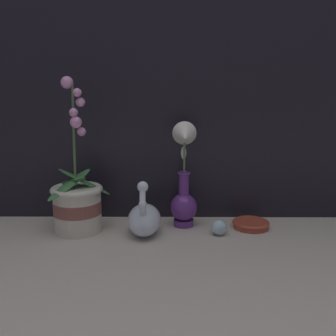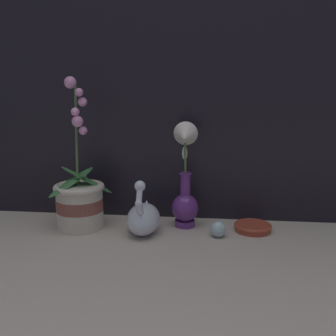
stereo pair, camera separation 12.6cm
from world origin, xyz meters
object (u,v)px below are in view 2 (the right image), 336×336
amber_dish (253,227)px  blue_vase (185,185)px  orchid_potted_plant (80,199)px  glass_sphere (218,229)px  swan_figurine (143,217)px

amber_dish → blue_vase: bearing=177.5°
orchid_potted_plant → glass_sphere: (0.46, -0.03, -0.07)m
orchid_potted_plant → amber_dish: bearing=3.1°
glass_sphere → amber_dish: size_ratio=0.41×
orchid_potted_plant → glass_sphere: orchid_potted_plant is taller
orchid_potted_plant → swan_figurine: (0.22, -0.03, -0.04)m
orchid_potted_plant → glass_sphere: bearing=-4.1°
swan_figurine → amber_dish: (0.36, 0.06, -0.04)m
swan_figurine → blue_vase: 0.17m
glass_sphere → amber_dish: bearing=29.2°
glass_sphere → amber_dish: (0.12, 0.06, -0.01)m
orchid_potted_plant → amber_dish: orchid_potted_plant is taller
blue_vase → amber_dish: (0.23, -0.01, -0.13)m
blue_vase → glass_sphere: 0.18m
swan_figurine → amber_dish: 0.36m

